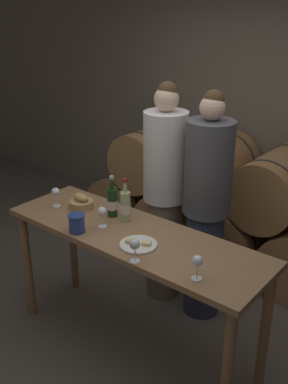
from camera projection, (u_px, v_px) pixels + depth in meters
ground_plane at (134, 344)px, 3.29m from camera, size 10.00×10.00×0.00m
stone_wall_back at (278, 86)px, 4.16m from camera, size 10.00×0.12×3.20m
barrel_stack at (241, 208)px, 4.18m from camera, size 3.28×0.85×1.17m
tasting_table at (133, 251)px, 2.99m from camera, size 1.87×0.59×0.93m
person_left at (165, 194)px, 3.54m from camera, size 0.34×0.34×1.80m
person_right at (206, 209)px, 3.32m from camera, size 0.35×0.35×1.78m
wine_bottle_red at (112, 202)px, 3.13m from camera, size 0.07×0.07×0.30m
wine_bottle_white at (125, 206)px, 3.05m from camera, size 0.07×0.07×0.31m
blue_crock at (77, 222)px, 2.92m from camera, size 0.11×0.11×0.12m
bread_basket at (81, 203)px, 3.27m from camera, size 0.17×0.17×0.11m
cheese_plate at (138, 244)px, 2.77m from camera, size 0.23×0.23×0.04m
wine_glass_far_left at (56, 193)px, 3.28m from camera, size 0.06×0.06×0.14m
wine_glass_left at (102, 212)px, 2.97m from camera, size 0.06×0.06×0.14m
wine_glass_center at (135, 245)px, 2.57m from camera, size 0.06×0.06×0.14m
wine_glass_right at (197, 262)px, 2.40m from camera, size 0.06×0.06×0.14m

